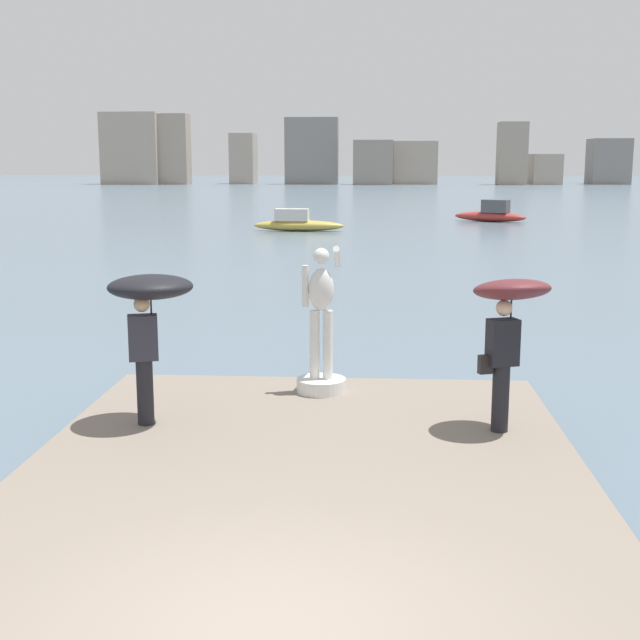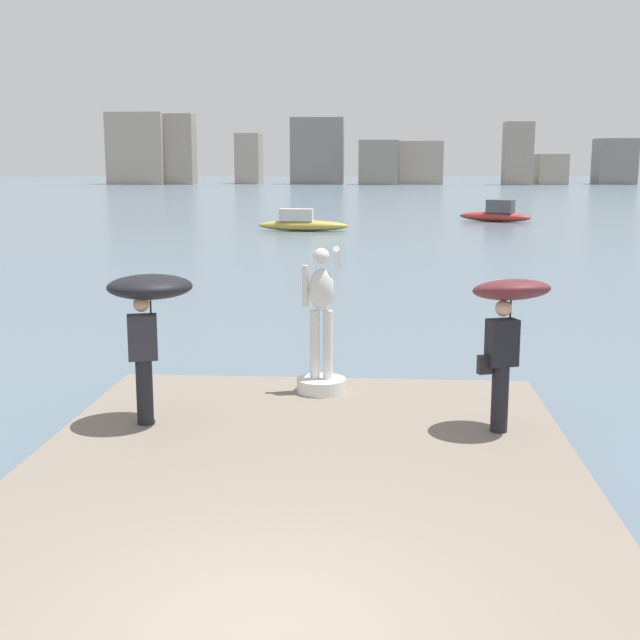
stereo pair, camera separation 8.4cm
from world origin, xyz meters
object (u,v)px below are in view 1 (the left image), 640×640
Objects in this scene: onlooker_right at (509,311)px; boat_near at (491,214)px; boat_far at (297,223)px; onlooker_left at (149,302)px; statue_white_figure at (321,342)px.

onlooker_right reaches higher than boat_near.
boat_near reaches higher than boat_far.
boat_far is (-1.46, 37.07, -1.60)m from onlooker_left.
onlooker_right is at bearing -97.36° from boat_near.
onlooker_left is 37.13m from boat_far.
onlooker_right is at bearing -0.02° from onlooker_left.
boat_near is 14.68m from boat_far.
boat_near is at bearing 35.24° from boat_far.
statue_white_figure is 0.43× the size of boat_far.
boat_far is (-6.11, 37.07, -1.52)m from onlooker_right.
boat_near is 0.92× the size of boat_far.
onlooker_left is at bearing -87.75° from boat_far.
onlooker_right reaches higher than boat_far.
onlooker_right is (4.65, -0.00, -0.07)m from onlooker_left.
onlooker_right is at bearing -80.64° from boat_far.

